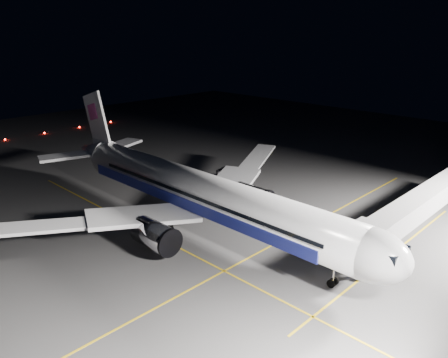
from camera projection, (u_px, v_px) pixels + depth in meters
The scene contains 11 objects.
ground at pixel (203, 228), 60.69m from camera, with size 200.00×200.00×0.00m, color #4C4C4F.
guide_line_main at pixel (258, 253), 54.08m from camera, with size 0.25×80.00×0.01m, color gold.
guide_line_cross at pixel (169, 243), 56.63m from camera, with size 70.00×0.25×0.01m, color gold.
guide_line_side at pixel (387, 258), 52.90m from camera, with size 0.25×40.00×0.01m, color gold.
airliner at pixel (197, 192), 59.71m from camera, with size 61.48×54.22×16.64m.
jet_bridge at pixel (419, 205), 56.84m from camera, with size 3.60×34.40×6.30m.
taxiway_lights at pixel (5, 139), 108.20m from camera, with size 0.44×60.44×0.44m.
baggage_tug at pixel (225, 173), 80.78m from camera, with size 3.04×2.57×2.01m.
safety_cone_a at pixel (196, 202), 69.17m from camera, with size 0.37×0.37×0.56m, color #FF660A.
safety_cone_b at pixel (223, 218), 63.27m from camera, with size 0.45×0.45×0.67m, color #FF660A.
safety_cone_c at pixel (247, 211), 65.85m from camera, with size 0.35×0.35×0.52m, color #FF660A.
Camera 1 is at (40.62, -37.32, 26.37)m, focal length 35.00 mm.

